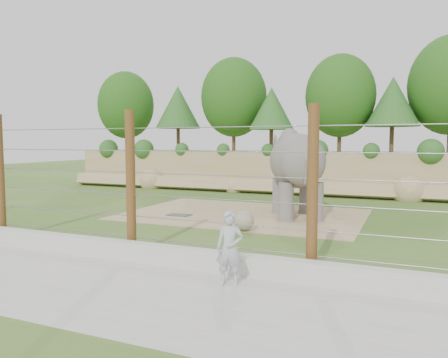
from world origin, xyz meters
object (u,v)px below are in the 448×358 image
at_px(barrier_fence, 131,183).
at_px(elephant, 297,174).
at_px(zookeeper, 230,248).
at_px(stone_ball, 244,221).

bearing_deg(barrier_fence, elephant, 70.50).
bearing_deg(zookeeper, elephant, 82.68).
bearing_deg(stone_ball, barrier_fence, -112.57).
height_order(elephant, barrier_fence, barrier_fence).
distance_m(elephant, barrier_fence, 8.22).
distance_m(stone_ball, barrier_fence, 4.83).
relative_size(stone_ball, zookeeper, 0.44).
distance_m(barrier_fence, zookeeper, 3.91).
relative_size(elephant, barrier_fence, 0.22).
bearing_deg(zookeeper, stone_ball, 95.51).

